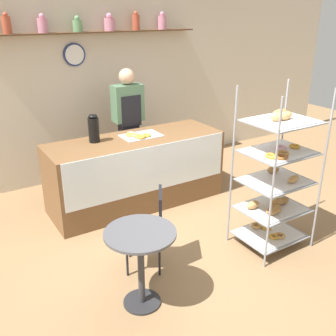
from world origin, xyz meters
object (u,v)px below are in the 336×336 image
at_px(cafe_chair, 152,222).
at_px(coffee_carafe, 94,128).
at_px(pastry_rack, 276,179).
at_px(person_worker, 128,124).
at_px(cafe_table, 141,251).
at_px(donut_tray_counter, 139,135).

xyz_separation_m(cafe_chair, coffee_carafe, (0.03, 1.51, 0.59)).
height_order(pastry_rack, cafe_chair, pastry_rack).
relative_size(person_worker, coffee_carafe, 4.86).
relative_size(cafe_table, donut_tray_counter, 1.45).
distance_m(cafe_chair, donut_tray_counter, 1.59).
xyz_separation_m(coffee_carafe, donut_tray_counter, (0.58, -0.11, -0.16)).
relative_size(pastry_rack, cafe_table, 2.39).
relative_size(pastry_rack, person_worker, 1.03).
height_order(cafe_table, cafe_chair, cafe_chair).
relative_size(person_worker, cafe_chair, 2.04).
height_order(person_worker, coffee_carafe, person_worker).
xyz_separation_m(cafe_table, coffee_carafe, (0.39, 1.95, 0.56)).
bearing_deg(person_worker, coffee_carafe, -147.72).
relative_size(cafe_table, coffee_carafe, 2.09).
distance_m(pastry_rack, coffee_carafe, 2.29).
height_order(person_worker, donut_tray_counter, person_worker).
relative_size(cafe_chair, coffee_carafe, 2.37).
distance_m(pastry_rack, donut_tray_counter, 1.90).
distance_m(person_worker, cafe_chair, 2.13).
relative_size(person_worker, donut_tray_counter, 3.37).
xyz_separation_m(cafe_table, donut_tray_counter, (0.97, 1.84, 0.40)).
distance_m(pastry_rack, cafe_chair, 1.42).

